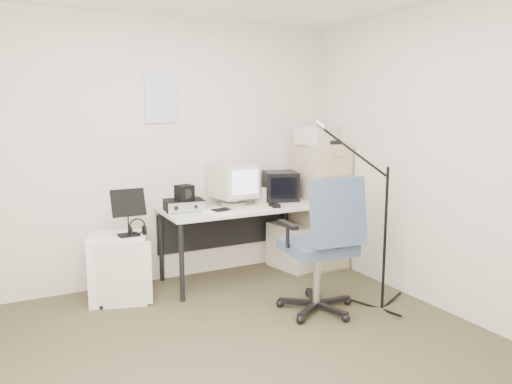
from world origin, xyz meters
name	(u,v)px	position (x,y,z in m)	size (l,w,h in m)	color
floor	(249,357)	(0.00, 0.00, -0.01)	(3.60, 3.60, 0.01)	#403B27
wall_back	(164,152)	(0.00, 1.80, 1.25)	(3.60, 0.02, 2.50)	beige
wall_front	(498,238)	(0.00, -1.80, 1.25)	(3.60, 0.02, 2.50)	beige
wall_right	(449,161)	(1.80, 0.00, 1.25)	(0.02, 3.60, 2.50)	beige
wall_calendar	(161,99)	(-0.02, 1.79, 1.75)	(0.30, 0.02, 0.44)	white
filing_cabinet	(319,205)	(1.58, 1.48, 0.65)	(0.40, 0.60, 1.30)	tan
printer	(319,136)	(1.58, 1.50, 1.39)	(0.45, 0.30, 0.17)	beige
desk	(240,243)	(0.63, 1.45, 0.36)	(1.50, 0.70, 0.73)	beige
crt_monitor	(234,185)	(0.61, 1.55, 0.93)	(0.36, 0.38, 0.40)	beige
crt_tv	(280,186)	(1.15, 1.57, 0.88)	(0.32, 0.34, 0.29)	black
desk_speaker	(261,195)	(0.89, 1.50, 0.81)	(0.08, 0.08, 0.16)	beige
keyboard	(247,209)	(0.62, 1.25, 0.74)	(0.43, 0.15, 0.02)	beige
mouse	(274,205)	(0.91, 1.25, 0.75)	(0.07, 0.12, 0.04)	black
radio_receiver	(184,205)	(0.09, 1.52, 0.78)	(0.35, 0.25, 0.10)	black
radio_speaker	(184,193)	(0.08, 1.47, 0.90)	(0.14, 0.13, 0.14)	black
papers	(218,212)	(0.32, 1.27, 0.74)	(0.20, 0.27, 0.02)	white
pc_tower	(289,247)	(1.23, 1.50, 0.23)	(0.22, 0.50, 0.47)	beige
office_chair	(318,244)	(0.85, 0.44, 0.57)	(0.66, 0.66, 1.14)	#384758
side_cart	(119,268)	(-0.55, 1.43, 0.30)	(0.48, 0.38, 0.59)	silver
music_stand	(128,212)	(-0.47, 1.33, 0.80)	(0.28, 0.15, 0.41)	black
headphones	(137,230)	(-0.40, 1.31, 0.64)	(0.16, 0.16, 0.03)	black
mic_stand	(386,217)	(1.38, 0.23, 0.79)	(0.02, 0.02, 1.57)	black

